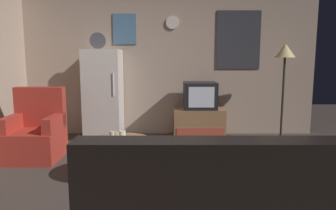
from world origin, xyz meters
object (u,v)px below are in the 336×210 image
(standing_lamp, at_px, (286,58))
(armchair, at_px, (37,134))
(coffee_table, at_px, (121,160))
(remote_control, at_px, (124,138))
(crt_tv, at_px, (201,95))
(mug_ceramic_white, at_px, (123,135))
(wine_glass, at_px, (113,138))
(fridge, at_px, (104,94))
(mug_ceramic_tan, at_px, (116,136))
(tv_stand, at_px, (200,124))

(standing_lamp, bearing_deg, armchair, -166.45)
(coffee_table, relative_size, remote_control, 4.80)
(crt_tv, xyz_separation_m, mug_ceramic_white, (-1.05, -1.74, -0.24))
(remote_control, xyz_separation_m, armchair, (-1.30, 0.72, -0.13))
(crt_tv, relative_size, standing_lamp, 0.34)
(wine_glass, xyz_separation_m, remote_control, (0.08, 0.25, -0.06))
(standing_lamp, relative_size, coffee_table, 2.21)
(fridge, distance_m, armchair, 1.37)
(coffee_table, bearing_deg, fridge, 106.47)
(standing_lamp, xyz_separation_m, mug_ceramic_tan, (-2.45, -1.65, -0.86))
(mug_ceramic_tan, bearing_deg, mug_ceramic_white, 40.60)
(standing_lamp, bearing_deg, crt_tv, 173.78)
(standing_lamp, xyz_separation_m, coffee_table, (-2.41, -1.65, -1.13))
(fridge, bearing_deg, armchair, -123.21)
(coffee_table, bearing_deg, tv_stand, 59.50)
(fridge, bearing_deg, mug_ceramic_tan, -74.80)
(tv_stand, xyz_separation_m, armchair, (-2.33, -1.03, 0.08))
(standing_lamp, relative_size, mug_ceramic_tan, 17.67)
(mug_ceramic_tan, distance_m, remote_control, 0.10)
(crt_tv, height_order, remote_control, crt_tv)
(coffee_table, height_order, armchair, armchair)
(fridge, height_order, coffee_table, fridge)
(fridge, xyz_separation_m, mug_ceramic_white, (0.57, -1.80, -0.25))
(fridge, distance_m, coffee_table, 2.01)
(tv_stand, xyz_separation_m, coffee_table, (-1.06, -1.80, -0.03))
(coffee_table, relative_size, armchair, 0.75)
(standing_lamp, bearing_deg, coffee_table, -145.48)
(standing_lamp, distance_m, coffee_table, 3.13)
(armchair, bearing_deg, standing_lamp, 13.55)
(wine_glass, distance_m, remote_control, 0.27)
(crt_tv, xyz_separation_m, coffee_table, (-1.07, -1.80, -0.52))
(crt_tv, relative_size, mug_ceramic_tan, 6.00)
(tv_stand, distance_m, mug_ceramic_white, 2.04)
(crt_tv, distance_m, wine_glass, 2.31)
(wine_glass, relative_size, armchair, 0.16)
(standing_lamp, height_order, remote_control, standing_lamp)
(tv_stand, height_order, standing_lamp, standing_lamp)
(tv_stand, distance_m, mug_ceramic_tan, 2.12)
(mug_ceramic_white, distance_m, armchair, 1.48)
(crt_tv, bearing_deg, standing_lamp, -6.22)
(standing_lamp, bearing_deg, wine_glass, -142.83)
(fridge, bearing_deg, remote_control, -72.16)
(tv_stand, relative_size, remote_control, 5.60)
(crt_tv, bearing_deg, fridge, 177.81)
(fridge, bearing_deg, wine_glass, -76.36)
(tv_stand, distance_m, remote_control, 2.04)
(standing_lamp, height_order, coffee_table, standing_lamp)
(tv_stand, height_order, remote_control, tv_stand)
(mug_ceramic_white, relative_size, mug_ceramic_tan, 1.00)
(tv_stand, distance_m, standing_lamp, 1.74)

